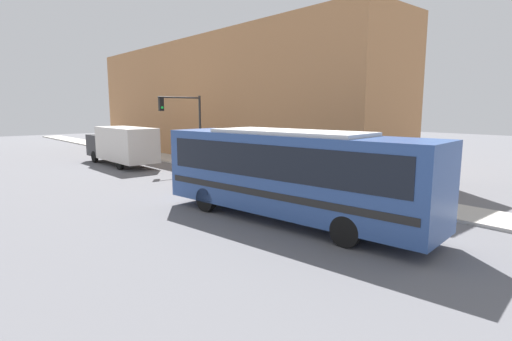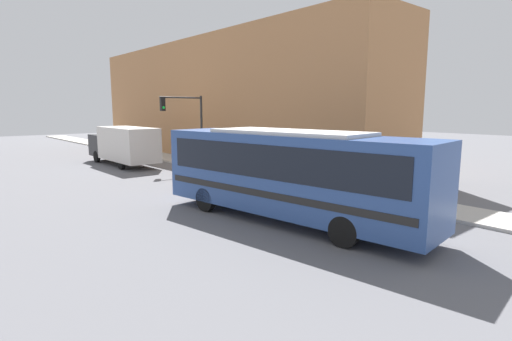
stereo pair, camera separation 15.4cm
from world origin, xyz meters
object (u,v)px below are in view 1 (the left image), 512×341
object	(u,v)px
city_bus	(289,170)
parking_meter	(226,158)
delivery_truck	(121,144)
pedestrian_mid_block	(233,155)
pedestrian_near_corner	(220,156)
fire_hydrant	(289,177)
traffic_light_pole	(186,118)

from	to	relation	value
city_bus	parking_meter	size ratio (longest dim) A/B	8.92
delivery_truck	pedestrian_mid_block	xyz separation A→B (m)	(4.98, -7.09, -0.55)
pedestrian_near_corner	parking_meter	bearing A→B (deg)	-107.66
fire_hydrant	pedestrian_near_corner	bearing A→B (deg)	86.91
fire_hydrant	pedestrian_mid_block	bearing A→B (deg)	79.80
delivery_truck	parking_meter	size ratio (longest dim) A/B	6.67
delivery_truck	pedestrian_near_corner	xyz separation A→B (m)	(4.19, -6.62, -0.63)
fire_hydrant	pedestrian_mid_block	distance (m)	6.60
pedestrian_near_corner	delivery_truck	bearing A→B (deg)	122.36
city_bus	parking_meter	world-z (taller)	city_bus
pedestrian_near_corner	pedestrian_mid_block	distance (m)	0.92
traffic_light_pole	pedestrian_mid_block	world-z (taller)	traffic_light_pole
city_bus	pedestrian_near_corner	world-z (taller)	city_bus
city_bus	pedestrian_near_corner	distance (m)	13.27
pedestrian_mid_block	city_bus	bearing A→B (deg)	-118.87
pedestrian_near_corner	pedestrian_mid_block	world-z (taller)	pedestrian_mid_block
fire_hydrant	traffic_light_pole	size ratio (longest dim) A/B	0.14
traffic_light_pole	pedestrian_mid_block	distance (m)	4.20
parking_meter	pedestrian_mid_block	world-z (taller)	pedestrian_mid_block
parking_meter	pedestrian_mid_block	bearing A→B (deg)	31.11
pedestrian_near_corner	pedestrian_mid_block	size ratio (longest dim) A/B	0.92
fire_hydrant	pedestrian_near_corner	distance (m)	6.97
city_bus	pedestrian_near_corner	bearing A→B (deg)	58.07
city_bus	traffic_light_pole	distance (m)	14.77
traffic_light_pole	pedestrian_near_corner	size ratio (longest dim) A/B	3.12
parking_meter	pedestrian_near_corner	bearing A→B (deg)	72.34
city_bus	pedestrian_mid_block	distance (m)	13.20
delivery_truck	pedestrian_near_corner	world-z (taller)	delivery_truck
fire_hydrant	pedestrian_near_corner	size ratio (longest dim) A/B	0.42
delivery_truck	fire_hydrant	distance (m)	14.13
delivery_truck	pedestrian_mid_block	world-z (taller)	delivery_truck
fire_hydrant	parking_meter	size ratio (longest dim) A/B	0.54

